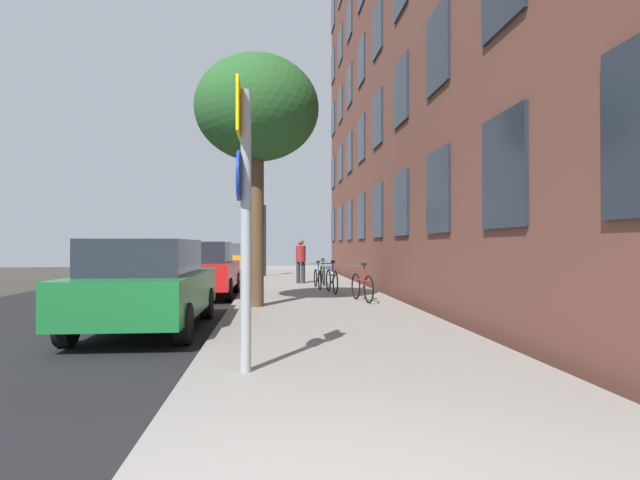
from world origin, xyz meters
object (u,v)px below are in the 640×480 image
object	(u,v)px
car_3	(233,259)
traffic_light	(262,227)
car_0	(147,284)
bicycle_0	(362,286)
bicycle_1	(332,280)
car_2	(203,263)
car_1	(203,269)
tree_near	(257,111)
pedestrian_0	(301,258)
bicycle_3	(323,274)
sign_post	(244,203)
bicycle_2	(318,278)

from	to	relation	value
car_3	traffic_light	bearing A→B (deg)	-64.48
car_0	bicycle_0	bearing A→B (deg)	38.37
bicycle_1	car_0	size ratio (longest dim) A/B	0.38
bicycle_1	car_2	world-z (taller)	car_2
car_1	car_2	distance (m)	5.73
tree_near	pedestrian_0	size ratio (longest dim) A/B	3.55
traffic_light	car_1	bearing A→B (deg)	-100.47
car_1	car_2	bearing A→B (deg)	97.14
bicycle_3	car_1	xyz separation A→B (m)	(-3.83, -3.06, 0.36)
car_0	car_3	distance (m)	18.05
tree_near	car_3	distance (m)	15.93
pedestrian_0	car_3	bearing A→B (deg)	110.98
sign_post	car_3	bearing A→B (deg)	94.48
bicycle_1	car_3	distance (m)	12.71
car_1	bicycle_3	bearing A→B (deg)	38.67
bicycle_0	pedestrian_0	size ratio (longest dim) A/B	1.02
bicycle_1	sign_post	bearing A→B (deg)	-102.34
bicycle_3	pedestrian_0	distance (m)	1.22
traffic_light	pedestrian_0	world-z (taller)	traffic_light
pedestrian_0	bicycle_3	bearing A→B (deg)	-47.00
bicycle_0	car_3	world-z (taller)	car_3
sign_post	car_2	xyz separation A→B (m)	(-2.41, 15.45, -1.17)
bicycle_0	car_0	bearing A→B (deg)	-141.63
tree_near	bicycle_3	xyz separation A→B (m)	(2.16, 6.52, -4.17)
sign_post	pedestrian_0	distance (m)	13.72
bicycle_2	car_2	distance (m)	5.97
bicycle_2	car_1	xyz separation A→B (m)	(-3.51, -1.48, 0.37)
tree_near	bicycle_2	distance (m)	6.73
bicycle_0	car_1	distance (m)	5.01
pedestrian_0	car_0	distance (m)	10.51
tree_near	bicycle_1	xyz separation A→B (m)	(2.12, 3.25, -4.16)
bicycle_0	pedestrian_0	bearing A→B (deg)	100.49
tree_near	bicycle_2	world-z (taller)	tree_near
car_1	car_2	size ratio (longest dim) A/B	1.09
bicycle_1	bicycle_3	xyz separation A→B (m)	(0.04, 3.27, -0.01)
sign_post	traffic_light	bearing A→B (deg)	90.34
traffic_light	tree_near	bearing A→B (deg)	-89.62
car_3	bicycle_3	bearing A→B (deg)	-66.62
tree_near	car_1	bearing A→B (deg)	115.77
tree_near	car_3	size ratio (longest dim) A/B	1.41
pedestrian_0	car_1	size ratio (longest dim) A/B	0.37
tree_near	pedestrian_0	distance (m)	8.27
tree_near	bicycle_0	size ratio (longest dim) A/B	3.47
tree_near	car_1	distance (m)	5.41
car_1	car_3	xyz separation A→B (m)	(-0.00, 11.92, -0.00)
bicycle_0	bicycle_2	xyz separation A→B (m)	(-0.77, 4.07, -0.03)
bicycle_0	car_3	bearing A→B (deg)	106.46
sign_post	car_1	bearing A→B (deg)	99.85
bicycle_1	pedestrian_0	distance (m)	4.15
traffic_light	bicycle_2	distance (m)	7.60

